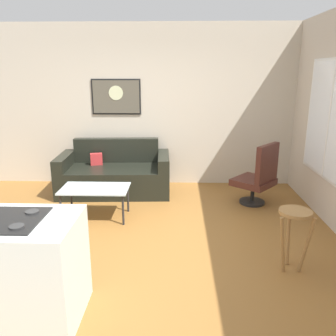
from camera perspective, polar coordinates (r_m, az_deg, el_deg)
ground at (r=4.32m, az=-6.33°, el=-12.47°), size 6.40×6.40×0.04m
back_wall at (r=6.25m, az=-3.64°, el=10.04°), size 6.40×0.05×2.80m
couch at (r=5.99m, az=-8.69°, el=-1.15°), size 1.88×1.01×0.87m
coffee_table at (r=4.95m, az=-11.87°, el=-3.63°), size 0.93×0.55×0.44m
armchair at (r=5.48m, az=14.63°, el=-1.39°), size 0.77×0.77×0.97m
bar_stool at (r=3.79m, az=20.00°, el=-8.62°), size 0.37×0.37×0.66m
wall_painting at (r=6.26m, az=-8.50°, el=11.48°), size 0.86×0.03×0.61m
window at (r=5.12m, az=25.00°, el=7.13°), size 0.03×1.55×1.60m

